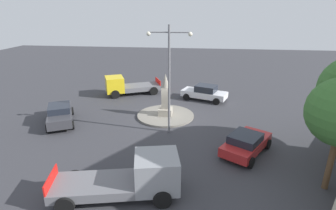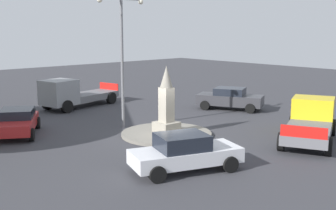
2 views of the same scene
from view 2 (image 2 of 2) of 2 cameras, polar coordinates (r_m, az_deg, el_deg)
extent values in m
plane|color=#38383D|center=(22.15, -0.21, -4.06)|extent=(80.00, 80.00, 0.00)
cylinder|color=gray|center=(22.13, -0.21, -3.87)|extent=(4.67, 4.67, 0.15)
cube|color=#9E9687|center=(22.05, -0.21, -2.97)|extent=(1.08, 1.08, 0.56)
cube|color=#9E9687|center=(21.80, -0.21, 0.04)|extent=(0.60, 0.60, 1.79)
cone|color=#9E9687|center=(21.59, -0.21, 3.81)|extent=(0.66, 0.66, 1.10)
cylinder|color=slate|center=(23.34, -6.15, 5.92)|extent=(0.16, 0.16, 7.46)
sphere|color=#F2EACC|center=(22.54, -9.12, 13.71)|extent=(0.28, 0.28, 0.28)
sphere|color=#F2EACC|center=(24.12, -3.66, 13.59)|extent=(0.28, 0.28, 0.28)
cube|color=#38383D|center=(29.21, 8.29, 0.69)|extent=(3.45, 4.65, 0.68)
cube|color=#1E232D|center=(29.13, 8.26, 1.82)|extent=(2.26, 2.45, 0.48)
cylinder|color=black|center=(28.83, 4.95, -0.06)|extent=(0.48, 0.67, 0.64)
cylinder|color=black|center=(30.44, 5.84, 0.48)|extent=(0.48, 0.67, 0.64)
cylinder|color=black|center=(28.16, 10.91, -0.46)|extent=(0.48, 0.67, 0.64)
cylinder|color=black|center=(29.80, 11.49, 0.11)|extent=(0.48, 0.67, 0.64)
cube|color=silver|center=(16.66, 2.39, -6.79)|extent=(4.60, 3.03, 0.57)
cube|color=#1E232D|center=(16.43, 1.88, -4.92)|extent=(2.29, 2.09, 0.59)
cylinder|color=black|center=(18.11, 5.59, -6.36)|extent=(0.68, 0.42, 0.64)
cylinder|color=black|center=(16.72, 8.32, -7.85)|extent=(0.68, 0.42, 0.64)
cylinder|color=black|center=(16.95, -3.47, -7.51)|extent=(0.68, 0.42, 0.64)
cylinder|color=black|center=(15.46, -1.39, -9.28)|extent=(0.68, 0.42, 0.64)
cube|color=#B22323|center=(23.37, -19.53, -2.39)|extent=(3.56, 4.26, 0.56)
cube|color=#1E232D|center=(23.52, -19.51, -1.03)|extent=(2.34, 2.41, 0.46)
cylinder|color=black|center=(21.98, -17.75, -3.81)|extent=(0.52, 0.66, 0.64)
cylinder|color=black|center=(24.64, -16.99, -2.27)|extent=(0.52, 0.66, 0.64)
cylinder|color=black|center=(24.90, -21.03, -2.38)|extent=(0.52, 0.66, 0.64)
cube|color=yellow|center=(23.45, 18.79, -0.87)|extent=(2.40, 2.55, 1.51)
cube|color=slate|center=(20.91, 18.10, -3.62)|extent=(4.22, 3.38, 0.46)
cube|color=red|center=(19.02, 17.68, -3.47)|extent=(0.86, 1.79, 0.50)
cylinder|color=black|center=(23.78, 16.28, -2.43)|extent=(0.88, 0.60, 0.84)
cylinder|color=black|center=(23.65, 21.14, -2.79)|extent=(0.88, 0.60, 0.84)
cylinder|color=black|center=(20.00, 14.89, -4.75)|extent=(0.88, 0.60, 0.84)
cylinder|color=black|center=(19.84, 20.68, -5.20)|extent=(0.88, 0.60, 0.84)
cube|color=gray|center=(29.24, -14.37, 1.64)|extent=(2.37, 2.29, 1.65)
cube|color=slate|center=(31.28, -10.24, 1.23)|extent=(4.16, 2.68, 0.44)
cube|color=red|center=(32.54, -7.90, 2.49)|extent=(0.45, 1.80, 0.50)
cylinder|color=black|center=(28.54, -13.34, -0.20)|extent=(0.88, 0.45, 0.84)
cylinder|color=black|center=(29.98, -15.76, 0.19)|extent=(0.88, 0.45, 0.84)
cylinder|color=black|center=(31.43, -7.58, 0.94)|extent=(0.88, 0.45, 0.84)
cylinder|color=black|center=(32.75, -10.03, 1.25)|extent=(0.88, 0.45, 0.84)
camera|label=1|loc=(37.92, -25.05, 13.81)|focal=28.27mm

